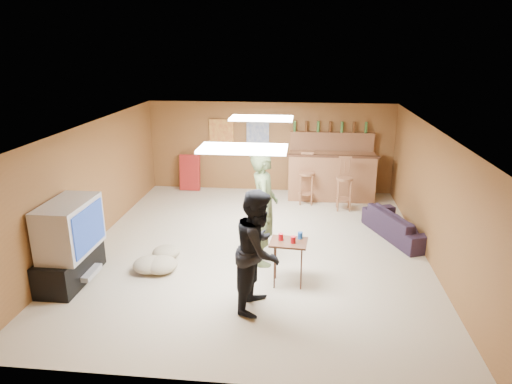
# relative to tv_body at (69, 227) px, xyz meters

# --- Properties ---
(ground) EXTENTS (7.00, 7.00, 0.00)m
(ground) POSITION_rel_tv_body_xyz_m (2.65, 1.50, -0.90)
(ground) COLOR #BAAB8E
(ground) RESTS_ON ground
(ceiling) EXTENTS (6.00, 7.00, 0.02)m
(ceiling) POSITION_rel_tv_body_xyz_m (2.65, 1.50, 1.30)
(ceiling) COLOR silver
(ceiling) RESTS_ON ground
(wall_back) EXTENTS (6.00, 0.02, 2.20)m
(wall_back) POSITION_rel_tv_body_xyz_m (2.65, 5.00, 0.20)
(wall_back) COLOR brown
(wall_back) RESTS_ON ground
(wall_front) EXTENTS (6.00, 0.02, 2.20)m
(wall_front) POSITION_rel_tv_body_xyz_m (2.65, -2.00, 0.20)
(wall_front) COLOR brown
(wall_front) RESTS_ON ground
(wall_left) EXTENTS (0.02, 7.00, 2.20)m
(wall_left) POSITION_rel_tv_body_xyz_m (-0.35, 1.50, 0.20)
(wall_left) COLOR brown
(wall_left) RESTS_ON ground
(wall_right) EXTENTS (0.02, 7.00, 2.20)m
(wall_right) POSITION_rel_tv_body_xyz_m (5.65, 1.50, 0.20)
(wall_right) COLOR brown
(wall_right) RESTS_ON ground
(tv_stand) EXTENTS (0.55, 1.30, 0.50)m
(tv_stand) POSITION_rel_tv_body_xyz_m (-0.07, 0.00, -0.65)
(tv_stand) COLOR black
(tv_stand) RESTS_ON ground
(dvd_box) EXTENTS (0.35, 0.50, 0.08)m
(dvd_box) POSITION_rel_tv_body_xyz_m (0.15, 0.00, -0.75)
(dvd_box) COLOR #B2B2B7
(dvd_box) RESTS_ON tv_stand
(tv_body) EXTENTS (0.60, 1.10, 0.80)m
(tv_body) POSITION_rel_tv_body_xyz_m (0.00, 0.00, 0.00)
(tv_body) COLOR #B2B2B7
(tv_body) RESTS_ON tv_stand
(tv_screen) EXTENTS (0.02, 0.95, 0.65)m
(tv_screen) POSITION_rel_tv_body_xyz_m (0.31, 0.00, 0.00)
(tv_screen) COLOR navy
(tv_screen) RESTS_ON tv_body
(bar_counter) EXTENTS (2.00, 0.60, 1.10)m
(bar_counter) POSITION_rel_tv_body_xyz_m (4.15, 4.45, -0.35)
(bar_counter) COLOR brown
(bar_counter) RESTS_ON ground
(bar_lip) EXTENTS (2.10, 0.12, 0.05)m
(bar_lip) POSITION_rel_tv_body_xyz_m (4.15, 4.20, 0.20)
(bar_lip) COLOR #3C2013
(bar_lip) RESTS_ON bar_counter
(bar_shelf) EXTENTS (2.00, 0.18, 0.05)m
(bar_shelf) POSITION_rel_tv_body_xyz_m (4.15, 4.90, 0.60)
(bar_shelf) COLOR brown
(bar_shelf) RESTS_ON bar_backing
(bar_backing) EXTENTS (2.00, 0.14, 0.60)m
(bar_backing) POSITION_rel_tv_body_xyz_m (4.15, 4.92, 0.30)
(bar_backing) COLOR brown
(bar_backing) RESTS_ON bar_counter
(poster_left) EXTENTS (0.60, 0.03, 0.85)m
(poster_left) POSITION_rel_tv_body_xyz_m (1.45, 4.96, 0.45)
(poster_left) COLOR #BF3F26
(poster_left) RESTS_ON wall_back
(poster_right) EXTENTS (0.55, 0.03, 0.80)m
(poster_right) POSITION_rel_tv_body_xyz_m (2.35, 4.96, 0.45)
(poster_right) COLOR #334C99
(poster_right) RESTS_ON wall_back
(folding_chair_stack) EXTENTS (0.50, 0.26, 0.91)m
(folding_chair_stack) POSITION_rel_tv_body_xyz_m (0.65, 4.80, -0.45)
(folding_chair_stack) COLOR maroon
(folding_chair_stack) RESTS_ON ground
(ceiling_panel_front) EXTENTS (1.20, 0.60, 0.04)m
(ceiling_panel_front) POSITION_rel_tv_body_xyz_m (2.65, 0.00, 1.27)
(ceiling_panel_front) COLOR white
(ceiling_panel_front) RESTS_ON ceiling
(ceiling_panel_back) EXTENTS (1.20, 0.60, 0.04)m
(ceiling_panel_back) POSITION_rel_tv_body_xyz_m (2.65, 2.70, 1.27)
(ceiling_panel_back) COLOR white
(ceiling_panel_back) RESTS_ON ceiling
(person_olive) EXTENTS (0.56, 0.77, 1.95)m
(person_olive) POSITION_rel_tv_body_xyz_m (2.86, 0.97, 0.07)
(person_olive) COLOR #4D5C35
(person_olive) RESTS_ON ground
(person_black) EXTENTS (0.79, 0.94, 1.72)m
(person_black) POSITION_rel_tv_body_xyz_m (2.91, -0.41, -0.04)
(person_black) COLOR black
(person_black) RESTS_ON ground
(sofa) EXTENTS (1.28, 1.85, 0.50)m
(sofa) POSITION_rel_tv_body_xyz_m (5.35, 2.28, -0.65)
(sofa) COLOR black
(sofa) RESTS_ON ground
(tray_table) EXTENTS (0.58, 0.48, 0.71)m
(tray_table) POSITION_rel_tv_body_xyz_m (3.30, 0.25, -0.54)
(tray_table) COLOR #3C2013
(tray_table) RESTS_ON ground
(cup_red_near) EXTENTS (0.10, 0.10, 0.11)m
(cup_red_near) POSITION_rel_tv_body_xyz_m (3.18, 0.28, -0.13)
(cup_red_near) COLOR #A60B11
(cup_red_near) RESTS_ON tray_table
(cup_red_far) EXTENTS (0.10, 0.10, 0.11)m
(cup_red_far) POSITION_rel_tv_body_xyz_m (3.36, 0.19, -0.13)
(cup_red_far) COLOR #A60B11
(cup_red_far) RESTS_ON tray_table
(cup_blue) EXTENTS (0.10, 0.10, 0.10)m
(cup_blue) POSITION_rel_tv_body_xyz_m (3.46, 0.37, -0.13)
(cup_blue) COLOR navy
(cup_blue) RESTS_ON tray_table
(bar_stool_left) EXTENTS (0.36, 0.36, 1.14)m
(bar_stool_left) POSITION_rel_tv_body_xyz_m (3.57, 4.02, -0.33)
(bar_stool_left) COLOR brown
(bar_stool_left) RESTS_ON ground
(bar_stool_right) EXTENTS (0.41, 0.41, 1.27)m
(bar_stool_right) POSITION_rel_tv_body_xyz_m (4.40, 3.70, -0.26)
(bar_stool_right) COLOR brown
(bar_stool_right) RESTS_ON ground
(cushion_near_tv) EXTENTS (0.67, 0.67, 0.23)m
(cushion_near_tv) POSITION_rel_tv_body_xyz_m (1.04, 0.42, -0.78)
(cushion_near_tv) COLOR #9B8D6D
(cushion_near_tv) RESTS_ON ground
(cushion_mid) EXTENTS (0.49, 0.49, 0.21)m
(cushion_mid) POSITION_rel_tv_body_xyz_m (1.17, 0.92, -0.79)
(cushion_mid) COLOR #9B8D6D
(cushion_mid) RESTS_ON ground
(cushion_far) EXTENTS (0.69, 0.69, 0.24)m
(cushion_far) POSITION_rel_tv_body_xyz_m (1.23, 0.43, -0.78)
(cushion_far) COLOR #9B8D6D
(cushion_far) RESTS_ON ground
(bottle_row) EXTENTS (1.76, 0.08, 0.26)m
(bottle_row) POSITION_rel_tv_body_xyz_m (4.09, 4.88, 0.75)
(bottle_row) COLOR #3F7233
(bottle_row) RESTS_ON bar_shelf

